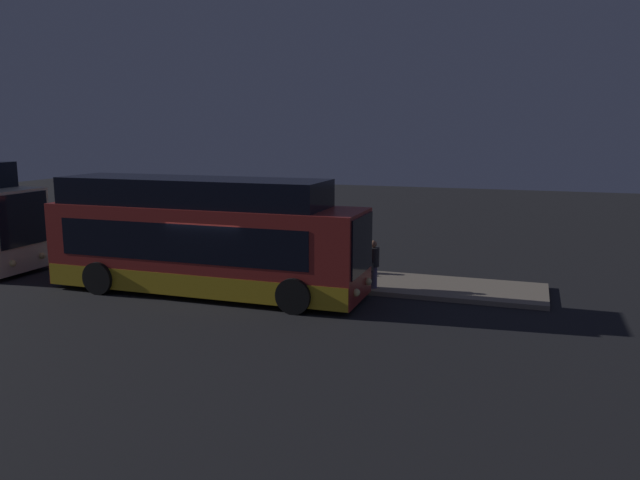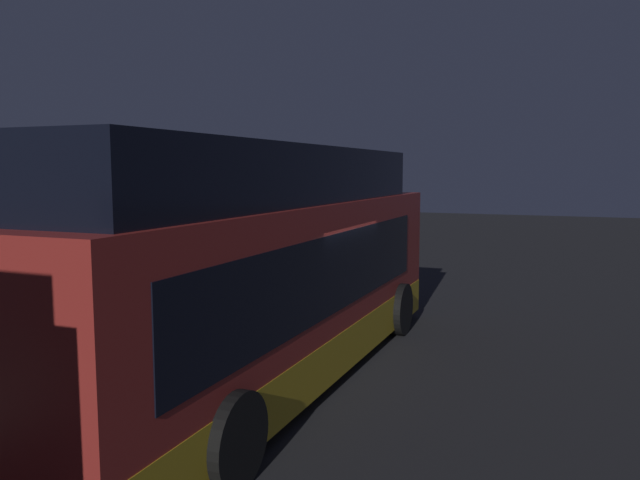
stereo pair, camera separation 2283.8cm
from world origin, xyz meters
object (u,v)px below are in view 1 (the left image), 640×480
Objects in this scene: bus_lead at (203,242)px; sign_post at (231,226)px; suitcase at (277,260)px; passenger_waiting at (293,242)px; passenger_boarding at (373,263)px.

bus_lead is 3.00m from sign_post.
suitcase is (1.17, 3.36, -1.20)m from bus_lead.
passenger_waiting is at bearing 16.28° from sign_post.
sign_post is (-5.68, 1.12, 0.76)m from passenger_boarding.
suitcase is at bearing 13.60° from sign_post.
sign_post is (-0.47, 2.96, 0.06)m from bus_lead.
bus_lead reaches higher than passenger_boarding.
sign_post reaches higher than suitcase.
sign_post is (-2.19, -0.64, 0.59)m from passenger_waiting.
sign_post reaches higher than passenger_boarding.
passenger_waiting is at bearing -13.14° from passenger_boarding.
passenger_waiting is (-3.49, 1.76, 0.17)m from passenger_boarding.
passenger_waiting is 2.00× the size of suitcase.
bus_lead reaches higher than suitcase.
passenger_boarding is 0.87× the size of passenger_waiting.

